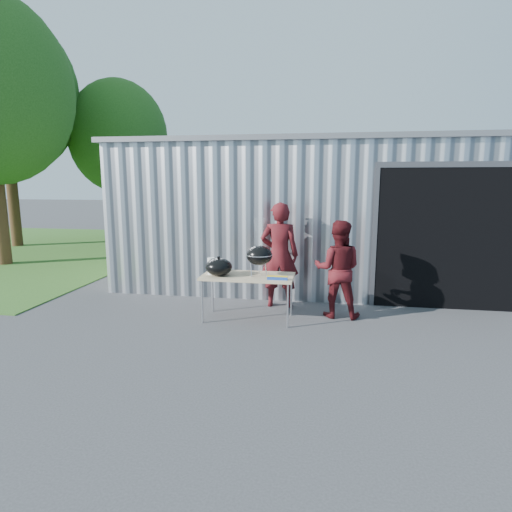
% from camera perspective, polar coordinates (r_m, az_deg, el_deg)
% --- Properties ---
extents(ground, '(80.00, 80.00, 0.00)m').
position_cam_1_polar(ground, '(6.73, -1.51, -9.77)').
color(ground, '#39393C').
extents(building, '(8.20, 6.20, 3.10)m').
position_cam_1_polar(building, '(10.83, 7.99, 6.05)').
color(building, silver).
rests_on(building, ground).
extents(grass_patch, '(10.00, 12.00, 0.02)m').
position_cam_1_polar(grass_patch, '(16.09, -29.99, 0.61)').
color(grass_patch, '#2D591E').
rests_on(grass_patch, ground).
extents(tree_mid, '(4.75, 4.75, 7.86)m').
position_cam_1_polar(tree_mid, '(17.25, -30.70, 18.21)').
color(tree_mid, '#442D19').
rests_on(tree_mid, ground).
extents(tree_far, '(3.57, 3.57, 5.91)m').
position_cam_1_polar(tree_far, '(17.13, -17.84, 14.85)').
color(tree_far, '#442D19').
rests_on(tree_far, ground).
extents(folding_table, '(1.50, 0.75, 0.75)m').
position_cam_1_polar(folding_table, '(7.02, -1.09, -2.89)').
color(folding_table, tan).
rests_on(folding_table, ground).
extents(kettle_grill, '(0.43, 0.43, 0.93)m').
position_cam_1_polar(kettle_grill, '(6.89, 0.44, 0.78)').
color(kettle_grill, black).
rests_on(kettle_grill, folding_table).
extents(grill_lid, '(0.44, 0.44, 0.32)m').
position_cam_1_polar(grill_lid, '(6.98, -4.99, -1.45)').
color(grill_lid, black).
rests_on(grill_lid, folding_table).
extents(paper_towels, '(0.12, 0.12, 0.28)m').
position_cam_1_polar(paper_towels, '(7.07, -5.99, -1.35)').
color(paper_towels, white).
rests_on(paper_towels, folding_table).
extents(white_tub, '(0.20, 0.15, 0.10)m').
position_cam_1_polar(white_tub, '(7.30, -5.06, -1.69)').
color(white_tub, white).
rests_on(white_tub, folding_table).
extents(foil_box, '(0.32, 0.06, 0.06)m').
position_cam_1_polar(foil_box, '(6.69, 2.86, -2.93)').
color(foil_box, '#183D9C').
rests_on(foil_box, folding_table).
extents(person_cook, '(0.72, 0.49, 1.90)m').
position_cam_1_polar(person_cook, '(7.72, 3.14, 0.12)').
color(person_cook, '#4B1115').
rests_on(person_cook, ground).
extents(person_bystander, '(0.84, 0.67, 1.64)m').
position_cam_1_polar(person_bystander, '(7.28, 10.84, -1.73)').
color(person_bystander, '#4B1115').
rests_on(person_bystander, ground).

